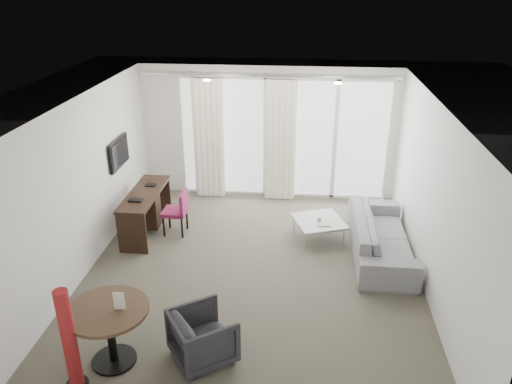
# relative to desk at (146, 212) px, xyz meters

# --- Properties ---
(floor) EXTENTS (5.00, 6.00, 0.00)m
(floor) POSITION_rel_desk_xyz_m (1.98, -1.17, -0.37)
(floor) COLOR #4F4B3F
(floor) RESTS_ON ground
(ceiling) EXTENTS (5.00, 6.00, 0.00)m
(ceiling) POSITION_rel_desk_xyz_m (1.98, -1.17, 2.23)
(ceiling) COLOR white
(ceiling) RESTS_ON ground
(wall_left) EXTENTS (0.00, 6.00, 2.60)m
(wall_left) POSITION_rel_desk_xyz_m (-0.52, -1.17, 0.93)
(wall_left) COLOR silver
(wall_left) RESTS_ON ground
(wall_right) EXTENTS (0.00, 6.00, 2.60)m
(wall_right) POSITION_rel_desk_xyz_m (4.48, -1.17, 0.93)
(wall_right) COLOR silver
(wall_right) RESTS_ON ground
(wall_front) EXTENTS (5.00, 0.00, 2.60)m
(wall_front) POSITION_rel_desk_xyz_m (1.98, -4.17, 0.93)
(wall_front) COLOR silver
(wall_front) RESTS_ON ground
(window_panel) EXTENTS (4.00, 0.02, 2.38)m
(window_panel) POSITION_rel_desk_xyz_m (2.28, 1.81, 0.83)
(window_panel) COLOR white
(window_panel) RESTS_ON ground
(window_frame) EXTENTS (4.10, 0.06, 2.44)m
(window_frame) POSITION_rel_desk_xyz_m (2.28, 1.80, 0.83)
(window_frame) COLOR white
(window_frame) RESTS_ON ground
(curtain_left) EXTENTS (0.60, 0.20, 2.38)m
(curtain_left) POSITION_rel_desk_xyz_m (0.83, 1.65, 0.83)
(curtain_left) COLOR white
(curtain_left) RESTS_ON ground
(curtain_right) EXTENTS (0.60, 0.20, 2.38)m
(curtain_right) POSITION_rel_desk_xyz_m (2.23, 1.65, 0.83)
(curtain_right) COLOR white
(curtain_right) RESTS_ON ground
(curtain_track) EXTENTS (4.80, 0.04, 0.04)m
(curtain_track) POSITION_rel_desk_xyz_m (1.98, 1.65, 2.08)
(curtain_track) COLOR #B2B2B7
(curtain_track) RESTS_ON ceiling
(downlight_a) EXTENTS (0.12, 0.12, 0.02)m
(downlight_a) POSITION_rel_desk_xyz_m (1.08, 0.43, 2.22)
(downlight_a) COLOR #FFE0B2
(downlight_a) RESTS_ON ceiling
(downlight_b) EXTENTS (0.12, 0.12, 0.02)m
(downlight_b) POSITION_rel_desk_xyz_m (3.18, 0.43, 2.22)
(downlight_b) COLOR #FFE0B2
(downlight_b) RESTS_ON ceiling
(desk) EXTENTS (0.50, 1.59, 0.75)m
(desk) POSITION_rel_desk_xyz_m (0.00, 0.00, 0.00)
(desk) COLOR black
(desk) RESTS_ON floor
(tv) EXTENTS (0.05, 0.80, 0.50)m
(tv) POSITION_rel_desk_xyz_m (-0.47, 0.28, 0.98)
(tv) COLOR black
(tv) RESTS_ON wall_left
(desk_chair) EXTENTS (0.44, 0.42, 0.79)m
(desk_chair) POSITION_rel_desk_xyz_m (0.51, 0.01, 0.02)
(desk_chair) COLOR #85204E
(desk_chair) RESTS_ON floor
(round_table) EXTENTS (1.06, 1.06, 0.75)m
(round_table) POSITION_rel_desk_xyz_m (0.56, -3.16, 0.00)
(round_table) COLOR #452F1E
(round_table) RESTS_ON floor
(menu_card) EXTENTS (0.12, 0.03, 0.22)m
(menu_card) POSITION_rel_desk_xyz_m (0.71, -3.14, 0.35)
(menu_card) COLOR white
(menu_card) RESTS_ON round_table
(red_lamp) EXTENTS (0.29, 0.29, 1.25)m
(red_lamp) POSITION_rel_desk_xyz_m (0.28, -3.56, 0.25)
(red_lamp) COLOR maroon
(red_lamp) RESTS_ON floor
(tub_armchair) EXTENTS (0.95, 0.94, 0.63)m
(tub_armchair) POSITION_rel_desk_xyz_m (1.60, -3.00, -0.06)
(tub_armchair) COLOR #26252A
(tub_armchair) RESTS_ON floor
(coffee_table) EXTENTS (1.01, 1.01, 0.35)m
(coffee_table) POSITION_rel_desk_xyz_m (2.99, 0.03, -0.20)
(coffee_table) COLOR gray
(coffee_table) RESTS_ON floor
(remote) EXTENTS (0.08, 0.18, 0.02)m
(remote) POSITION_rel_desk_xyz_m (2.99, 0.01, -0.01)
(remote) COLOR black
(remote) RESTS_ON coffee_table
(magazine) EXTENTS (0.20, 0.25, 0.01)m
(magazine) POSITION_rel_desk_xyz_m (3.07, -0.05, -0.01)
(magazine) COLOR gray
(magazine) RESTS_ON coffee_table
(sofa) EXTENTS (0.88, 2.26, 0.66)m
(sofa) POSITION_rel_desk_xyz_m (3.98, -0.37, -0.04)
(sofa) COLOR slate
(sofa) RESTS_ON floor
(terrace_slab) EXTENTS (5.60, 3.00, 0.12)m
(terrace_slab) POSITION_rel_desk_xyz_m (2.28, 3.33, -0.43)
(terrace_slab) COLOR #4D4D50
(terrace_slab) RESTS_ON ground
(rattan_chair_a) EXTENTS (0.75, 0.75, 0.86)m
(rattan_chair_a) POSITION_rel_desk_xyz_m (3.26, 3.54, 0.06)
(rattan_chair_a) COLOR brown
(rattan_chair_a) RESTS_ON terrace_slab
(rattan_chair_b) EXTENTS (0.70, 0.70, 0.88)m
(rattan_chair_b) POSITION_rel_desk_xyz_m (4.14, 3.93, 0.07)
(rattan_chair_b) COLOR brown
(rattan_chair_b) RESTS_ON terrace_slab
(rattan_table) EXTENTS (0.57, 0.57, 0.51)m
(rattan_table) POSITION_rel_desk_xyz_m (3.49, 2.50, -0.12)
(rattan_table) COLOR brown
(rattan_table) RESTS_ON terrace_slab
(balustrade) EXTENTS (5.50, 0.06, 1.05)m
(balustrade) POSITION_rel_desk_xyz_m (2.28, 4.78, 0.13)
(balustrade) COLOR #B2B2B7
(balustrade) RESTS_ON terrace_slab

